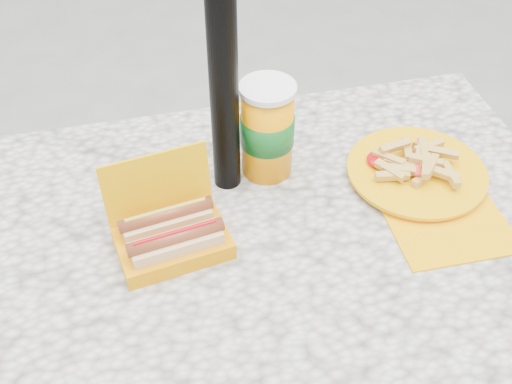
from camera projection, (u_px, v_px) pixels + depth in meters
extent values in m
cube|color=beige|center=(247.00, 251.00, 1.12)|extent=(1.20, 0.80, 0.05)
cylinder|color=black|center=(12.00, 301.00, 1.50)|extent=(0.07, 0.07, 0.70)
cylinder|color=black|center=(409.00, 229.00, 1.67)|extent=(0.07, 0.07, 0.70)
cylinder|color=black|center=(221.00, 10.00, 0.97)|extent=(0.05, 0.05, 2.20)
cube|color=#E39F00|center=(173.00, 243.00, 1.08)|extent=(0.20, 0.15, 0.03)
cube|color=#E39F00|center=(157.00, 185.00, 1.07)|extent=(0.18, 0.05, 0.12)
cube|color=#DDB383|center=(177.00, 247.00, 1.04)|extent=(0.16, 0.06, 0.04)
cylinder|color=brown|center=(176.00, 237.00, 1.03)|extent=(0.16, 0.05, 0.02)
cylinder|color=#A3070C|center=(175.00, 233.00, 1.02)|extent=(0.14, 0.03, 0.01)
cube|color=#DDB383|center=(167.00, 224.00, 1.08)|extent=(0.16, 0.06, 0.04)
cylinder|color=brown|center=(166.00, 215.00, 1.07)|extent=(0.16, 0.05, 0.02)
cylinder|color=gold|center=(165.00, 210.00, 1.06)|extent=(0.14, 0.03, 0.01)
cube|color=#ED9F00|center=(445.00, 219.00, 1.14)|extent=(0.21, 0.21, 0.00)
cylinder|color=#E39F00|center=(416.00, 172.00, 1.21)|extent=(0.25, 0.25, 0.01)
cylinder|color=#E39F00|center=(417.00, 170.00, 1.21)|extent=(0.26, 0.26, 0.01)
cube|color=gold|center=(424.00, 177.00, 1.18)|extent=(0.06, 0.05, 0.02)
cube|color=gold|center=(443.00, 173.00, 1.17)|extent=(0.06, 0.06, 0.02)
cube|color=gold|center=(420.00, 149.00, 1.22)|extent=(0.05, 0.06, 0.01)
cube|color=gold|center=(429.00, 147.00, 1.22)|extent=(0.06, 0.03, 0.01)
cube|color=gold|center=(395.00, 147.00, 1.22)|extent=(0.06, 0.03, 0.02)
cube|color=gold|center=(442.00, 152.00, 1.21)|extent=(0.06, 0.05, 0.02)
cube|color=gold|center=(392.00, 176.00, 1.18)|extent=(0.06, 0.03, 0.02)
cube|color=gold|center=(407.00, 149.00, 1.23)|extent=(0.03, 0.06, 0.01)
cube|color=gold|center=(390.00, 170.00, 1.18)|extent=(0.05, 0.06, 0.02)
cube|color=gold|center=(428.00, 150.00, 1.23)|extent=(0.05, 0.06, 0.01)
cube|color=gold|center=(450.00, 175.00, 1.17)|extent=(0.02, 0.06, 0.01)
cube|color=gold|center=(426.00, 161.00, 1.19)|extent=(0.06, 0.05, 0.01)
cube|color=gold|center=(395.00, 169.00, 1.19)|extent=(0.06, 0.05, 0.02)
cube|color=gold|center=(427.00, 166.00, 1.18)|extent=(0.04, 0.06, 0.02)
cube|color=gold|center=(431.00, 166.00, 1.18)|extent=(0.05, 0.06, 0.02)
cube|color=gold|center=(398.00, 169.00, 1.19)|extent=(0.06, 0.04, 0.02)
cube|color=gold|center=(423.00, 155.00, 1.20)|extent=(0.04, 0.06, 0.02)
cube|color=gold|center=(389.00, 158.00, 1.21)|extent=(0.05, 0.06, 0.01)
cube|color=gold|center=(400.00, 165.00, 1.20)|extent=(0.06, 0.05, 0.02)
ellipsoid|color=#A3070C|center=(381.00, 160.00, 1.22)|extent=(0.05, 0.05, 0.02)
cube|color=red|center=(419.00, 157.00, 1.21)|extent=(0.06, 0.10, 0.00)
cylinder|color=#FF9400|center=(267.00, 132.00, 1.18)|extent=(0.10, 0.10, 0.18)
cylinder|color=#0F561A|center=(267.00, 130.00, 1.17)|extent=(0.10, 0.10, 0.06)
cylinder|color=white|center=(268.00, 88.00, 1.11)|extent=(0.10, 0.10, 0.01)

